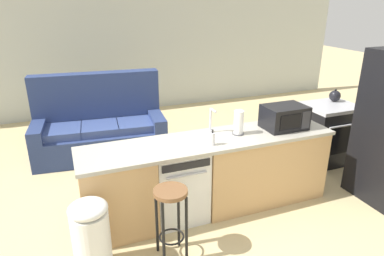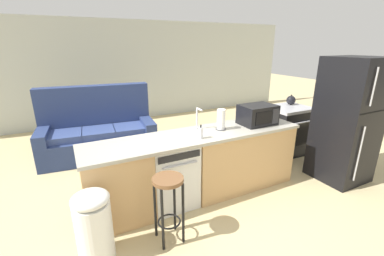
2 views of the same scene
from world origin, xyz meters
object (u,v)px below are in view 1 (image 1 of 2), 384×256
object	(u,v)px
soap_bottle	(212,139)
kettle	(335,96)
dishwasher	(178,183)
stove_range	(327,133)
couch	(100,129)
microwave	(284,117)
bar_stool	(171,209)
paper_towel_roll	(239,123)
trash_bin	(91,236)

from	to	relation	value
soap_bottle	kettle	size ratio (longest dim) A/B	0.86
soap_bottle	dishwasher	bearing A→B (deg)	155.52
stove_range	couch	distance (m)	3.56
soap_bottle	kettle	world-z (taller)	kettle
stove_range	microwave	distance (m)	1.47
dishwasher	bar_stool	bearing A→B (deg)	-114.09
paper_towel_roll	bar_stool	distance (m)	1.31
couch	trash_bin	bearing A→B (deg)	-98.74
paper_towel_roll	soap_bottle	bearing A→B (deg)	-156.26
kettle	bar_stool	world-z (taller)	kettle
dishwasher	couch	distance (m)	2.21
dishwasher	stove_range	bearing A→B (deg)	11.91
stove_range	microwave	bearing A→B (deg)	-156.00
microwave	bar_stool	bearing A→B (deg)	-159.45
stove_range	soap_bottle	size ratio (longest dim) A/B	5.11
soap_bottle	couch	bearing A→B (deg)	112.40
dishwasher	stove_range	xyz separation A→B (m)	(2.60, 0.55, 0.03)
stove_range	kettle	size ratio (longest dim) A/B	4.39
microwave	couch	xyz separation A→B (m)	(-1.96, 2.13, -0.65)
soap_bottle	kettle	distance (m)	2.56
couch	soap_bottle	bearing A→B (deg)	-67.60
dishwasher	trash_bin	xyz separation A→B (m)	(-1.00, -0.54, -0.04)
soap_bottle	microwave	bearing A→B (deg)	8.76
microwave	trash_bin	distance (m)	2.52
kettle	stove_range	bearing A→B (deg)	-142.29
microwave	bar_stool	world-z (taller)	microwave
trash_bin	couch	size ratio (longest dim) A/B	0.36
stove_range	kettle	xyz separation A→B (m)	(0.17, 0.13, 0.53)
soap_bottle	couch	size ratio (longest dim) A/B	0.08
microwave	couch	bearing A→B (deg)	132.64
stove_range	microwave	world-z (taller)	microwave
dishwasher	bar_stool	xyz separation A→B (m)	(-0.28, -0.62, 0.11)
stove_range	kettle	distance (m)	0.58
paper_towel_roll	couch	size ratio (longest dim) A/B	0.14
dishwasher	trash_bin	distance (m)	1.14
kettle	trash_bin	distance (m)	4.01
dishwasher	bar_stool	size ratio (longest dim) A/B	1.14
stove_range	couch	size ratio (longest dim) A/B	0.43
dishwasher	soap_bottle	bearing A→B (deg)	-24.48
dishwasher	microwave	size ratio (longest dim) A/B	1.68
paper_towel_roll	kettle	world-z (taller)	paper_towel_roll
dishwasher	trash_bin	bearing A→B (deg)	-151.63
paper_towel_roll	soap_bottle	world-z (taller)	paper_towel_roll
soap_bottle	trash_bin	bearing A→B (deg)	-164.13
paper_towel_roll	kettle	size ratio (longest dim) A/B	1.38
stove_range	trash_bin	distance (m)	3.77
microwave	stove_range	bearing A→B (deg)	24.00
stove_range	soap_bottle	world-z (taller)	soap_bottle
trash_bin	dishwasher	bearing A→B (deg)	28.37
stove_range	trash_bin	world-z (taller)	stove_range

